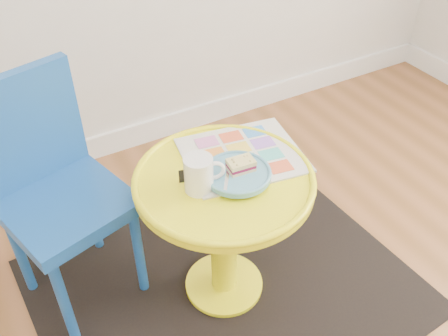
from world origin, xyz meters
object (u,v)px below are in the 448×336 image
side_table (224,213)px  plate (237,174)px  newspaper (242,155)px  mug (199,173)px  chair (52,183)px

side_table → plate: 0.18m
newspaper → mug: bearing=-149.5°
newspaper → mug: size_ratio=3.05×
newspaper → plate: bearing=-119.4°
mug → side_table: bearing=22.5°
chair → newspaper: 0.62m
side_table → mug: (-0.09, -0.01, 0.21)m
side_table → newspaper: newspaper is taller
mug → plate: bearing=9.2°
newspaper → plate: plate is taller
newspaper → mug: 0.21m
chair → plate: bearing=-49.1°
chair → newspaper: (0.57, -0.24, 0.06)m
chair → plate: 0.60m
chair → mug: (0.37, -0.31, 0.12)m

